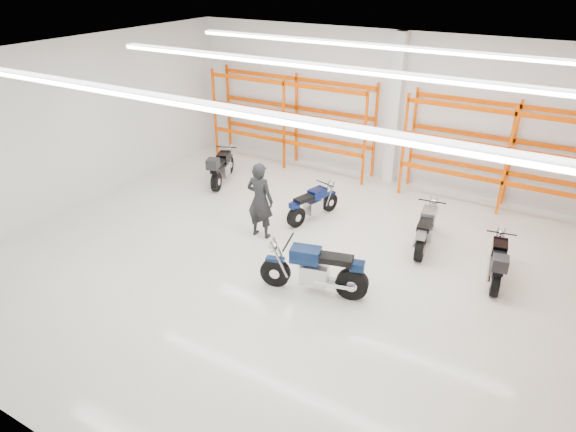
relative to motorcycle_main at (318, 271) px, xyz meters
The scene contains 11 objects.
ground 1.24m from the motorcycle_main, 141.65° to the left, with size 14.00×14.00×0.00m, color beige.
room_shell 2.98m from the motorcycle_main, 140.65° to the left, with size 14.02×12.02×4.51m.
motorcycle_main is the anchor object (origin of this frame).
motorcycle_back_a 6.39m from the motorcycle_main, 145.43° to the left, with size 1.01×2.05×1.08m.
motorcycle_back_b 3.37m from the motorcycle_main, 120.62° to the left, with size 0.78×1.83×0.91m.
motorcycle_back_c 3.26m from the motorcycle_main, 65.60° to the left, with size 0.68×2.05×1.01m.
motorcycle_back_d 3.87m from the motorcycle_main, 36.12° to the left, with size 0.69×1.95×1.00m.
standing_man 2.85m from the motorcycle_main, 148.37° to the left, with size 0.71×0.47×1.96m, color black.
structural_column 6.79m from the motorcycle_main, 97.68° to the left, with size 0.32×0.32×4.50m, color white.
pallet_racking_back_left 7.62m from the motorcycle_main, 124.72° to the left, with size 5.67×0.87×3.00m.
pallet_racking_back_right 6.79m from the motorcycle_main, 67.78° to the left, with size 5.67×0.87×3.00m.
Camera 1 is at (4.87, -8.70, 6.32)m, focal length 32.00 mm.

